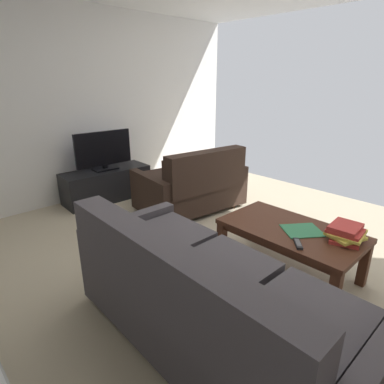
{
  "coord_description": "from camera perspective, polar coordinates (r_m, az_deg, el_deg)",
  "views": [
    {
      "loc": [
        -1.52,
        2.15,
        1.62
      ],
      "look_at": [
        0.29,
        0.45,
        0.73
      ],
      "focal_mm": 29.6,
      "sensor_mm": 36.0,
      "label": 1
    }
  ],
  "objects": [
    {
      "name": "tv_remote",
      "position": [
        2.56,
        18.54,
        -8.82
      ],
      "size": [
        0.14,
        0.15,
        0.02
      ],
      "color": "black",
      "rests_on": "coffee_table"
    },
    {
      "name": "tv_stand",
      "position": [
        4.59,
        -15.13,
        1.31
      ],
      "size": [
        0.48,
        1.2,
        0.44
      ],
      "color": "black",
      "rests_on": "ground"
    },
    {
      "name": "flat_tv",
      "position": [
        4.47,
        -15.66,
        7.27
      ],
      "size": [
        0.21,
        0.79,
        0.52
      ],
      "color": "black",
      "rests_on": "tv_stand"
    },
    {
      "name": "wall_right",
      "position": [
        4.77,
        -16.89,
        14.64
      ],
      "size": [
        0.12,
        4.8,
        2.52
      ],
      "primitive_type": "cube",
      "color": "white",
      "rests_on": "ground"
    },
    {
      "name": "sofa_main",
      "position": [
        2.0,
        2.07,
        -18.87
      ],
      "size": [
        1.9,
        0.87,
        0.86
      ],
      "color": "black",
      "rests_on": "ground"
    },
    {
      "name": "loveseat_near",
      "position": [
        4.02,
        0.17,
        1.36
      ],
      "size": [
        0.97,
        1.37,
        0.83
      ],
      "color": "black",
      "rests_on": "ground"
    },
    {
      "name": "ground_plane",
      "position": [
        3.09,
        10.01,
        -12.2
      ],
      "size": [
        5.44,
        4.8,
        0.01
      ],
      "primitive_type": "cube",
      "color": "beige"
    },
    {
      "name": "book_stack",
      "position": [
        2.75,
        25.96,
        -6.64
      ],
      "size": [
        0.29,
        0.34,
        0.12
      ],
      "color": "#C63833",
      "rests_on": "coffee_table"
    },
    {
      "name": "coffee_table",
      "position": [
        2.84,
        17.31,
        -7.42
      ],
      "size": [
        1.14,
        0.65,
        0.43
      ],
      "color": "#4C2819",
      "rests_on": "ground"
    },
    {
      "name": "loose_magazine",
      "position": [
        2.79,
        19.23,
        -6.57
      ],
      "size": [
        0.38,
        0.39,
        0.01
      ],
      "primitive_type": "cube",
      "rotation": [
        0.0,
        0.0,
        5.65
      ],
      "color": "#337F51",
      "rests_on": "coffee_table"
    }
  ]
}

